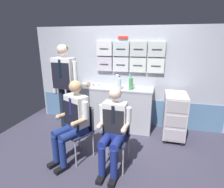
# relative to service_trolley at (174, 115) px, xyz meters

# --- Properties ---
(ground) EXTENTS (4.80, 4.80, 0.04)m
(ground) POSITION_rel_service_trolley_xyz_m (-1.04, -0.92, -0.50)
(ground) COLOR #393648
(galley_bulkhead) EXTENTS (4.20, 0.14, 2.15)m
(galley_bulkhead) POSITION_rel_service_trolley_xyz_m (-1.04, 0.45, 0.59)
(galley_bulkhead) COLOR #A8AEBA
(galley_bulkhead) RESTS_ON ground
(galley_counter) EXTENTS (1.64, 0.53, 0.91)m
(galley_counter) POSITION_rel_service_trolley_xyz_m (-1.25, 0.17, -0.02)
(galley_counter) COLOR #A9ABB3
(galley_counter) RESTS_ON ground
(service_trolley) EXTENTS (0.40, 0.65, 0.89)m
(service_trolley) POSITION_rel_service_trolley_xyz_m (0.00, 0.00, 0.00)
(service_trolley) COLOR black
(service_trolley) RESTS_ON ground
(folding_chair_left) EXTENTS (0.54, 0.54, 0.86)m
(folding_chair_left) POSITION_rel_service_trolley_xyz_m (-1.51, -0.97, 0.06)
(folding_chair_left) COLOR #A8AAAF
(folding_chair_left) RESTS_ON ground
(crew_member_left) EXTENTS (0.59, 0.69, 1.30)m
(crew_member_left) POSITION_rel_service_trolley_xyz_m (-1.59, -1.11, 0.24)
(crew_member_left) COLOR black
(crew_member_left) RESTS_ON ground
(folding_chair_right) EXTENTS (0.42, 0.42, 0.86)m
(folding_chair_right) POSITION_rel_service_trolley_xyz_m (-0.92, -1.02, 0.06)
(folding_chair_right) COLOR #A8AAAF
(folding_chair_right) RESTS_ON ground
(crew_member_right) EXTENTS (0.48, 0.59, 1.24)m
(crew_member_right) POSITION_rel_service_trolley_xyz_m (-0.93, -1.18, 0.20)
(crew_member_right) COLOR black
(crew_member_right) RESTS_ON ground
(crew_member_standing) EXTENTS (0.56, 0.29, 1.80)m
(crew_member_standing) POSITION_rel_service_trolley_xyz_m (-2.07, -0.40, 0.62)
(crew_member_standing) COLOR black
(crew_member_standing) RESTS_ON ground
(sparkling_bottle_green) EXTENTS (0.07, 0.07, 0.27)m
(sparkling_bottle_green) POSITION_rel_service_trolley_xyz_m (-1.10, 0.02, 0.56)
(sparkling_bottle_green) COLOR silver
(sparkling_bottle_green) RESTS_ON galley_counter
(water_bottle_tall) EXTENTS (0.08, 0.08, 0.28)m
(water_bottle_tall) POSITION_rel_service_trolley_xyz_m (-0.88, 0.05, 0.57)
(water_bottle_tall) COLOR #459A57
(water_bottle_tall) RESTS_ON galley_counter
(water_bottle_short) EXTENTS (0.07, 0.07, 0.32)m
(water_bottle_short) POSITION_rel_service_trolley_xyz_m (-1.17, 0.10, 0.58)
(water_bottle_short) COLOR silver
(water_bottle_short) RESTS_ON galley_counter
(paper_cup_blue) EXTENTS (0.06, 0.06, 0.07)m
(paper_cup_blue) POSITION_rel_service_trolley_xyz_m (-0.87, 0.31, 0.47)
(paper_cup_blue) COLOR tan
(paper_cup_blue) RESTS_ON galley_counter
(espresso_cup_small) EXTENTS (0.08, 0.08, 0.07)m
(espresso_cup_small) POSITION_rel_service_trolley_xyz_m (-1.72, 0.13, 0.47)
(espresso_cup_small) COLOR silver
(espresso_cup_small) RESTS_ON galley_counter
(coffee_cup_spare) EXTENTS (0.07, 0.07, 0.09)m
(coffee_cup_spare) POSITION_rel_service_trolley_xyz_m (-1.81, 0.13, 0.48)
(coffee_cup_spare) COLOR tan
(coffee_cup_spare) RESTS_ON galley_counter
(coffee_cup_white) EXTENTS (0.07, 0.07, 0.06)m
(coffee_cup_white) POSITION_rel_service_trolley_xyz_m (-1.62, 0.18, 0.46)
(coffee_cup_white) COLOR white
(coffee_cup_white) RESTS_ON galley_counter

